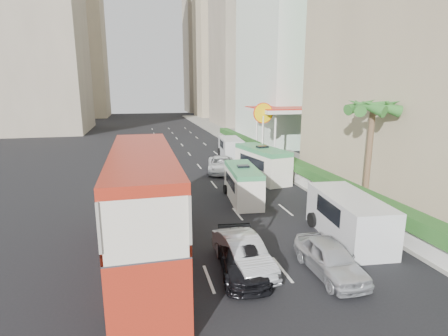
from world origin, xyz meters
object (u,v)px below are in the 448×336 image
object	(u,v)px
panel_van_far	(231,148)
palm_tree	(369,157)
car_black	(241,271)
van_asset	(221,172)
car_silver_lane_a	(243,268)
minibus_far	(262,163)
car_silver_lane_b	(329,274)
panel_van_near	(348,217)
minibus_near	(243,184)
double_decker_bus	(144,209)
shell_station	(282,131)

from	to	relation	value
panel_van_far	palm_tree	size ratio (longest dim) A/B	0.82
car_black	van_asset	world-z (taller)	van_asset
car_silver_lane_a	minibus_far	bearing A→B (deg)	61.62
car_silver_lane_b	panel_van_near	world-z (taller)	panel_van_near
car_black	minibus_near	bearing A→B (deg)	79.75
car_black	palm_tree	world-z (taller)	palm_tree
double_decker_bus	shell_station	xyz separation A→B (m)	(16.00, 23.00, 0.22)
double_decker_bus	minibus_far	xyz separation A→B (m)	(9.97, 12.79, -1.16)
double_decker_bus	car_silver_lane_a	distance (m)	4.96
car_silver_lane_a	palm_tree	bearing A→B (deg)	23.53
shell_station	minibus_far	bearing A→B (deg)	-120.58
car_silver_lane_a	panel_van_near	bearing A→B (deg)	9.98
car_black	panel_van_far	xyz separation A→B (m)	(6.09, 24.87, 1.06)
car_black	panel_van_far	world-z (taller)	panel_van_far
car_silver_lane_a	panel_van_far	size ratio (longest dim) A/B	0.81
car_silver_lane_a	panel_van_far	bearing A→B (deg)	70.70
double_decker_bus	car_black	distance (m)	4.93
minibus_near	panel_van_far	xyz separation A→B (m)	(3.26, 15.61, -0.12)
car_black	panel_van_far	distance (m)	25.63
van_asset	minibus_near	world-z (taller)	minibus_near
car_silver_lane_a	car_silver_lane_b	bearing A→B (deg)	-26.74
car_silver_lane_b	car_black	world-z (taller)	car_silver_lane_b
minibus_far	shell_station	world-z (taller)	shell_station
car_silver_lane_b	car_black	distance (m)	3.66
double_decker_bus	van_asset	distance (m)	17.79
panel_van_near	car_silver_lane_a	bearing A→B (deg)	-158.44
van_asset	minibus_far	world-z (taller)	minibus_far
car_black	minibus_far	distance (m)	15.79
double_decker_bus	panel_van_near	size ratio (longest dim) A/B	1.94
car_silver_lane_a	double_decker_bus	bearing A→B (deg)	153.94
panel_van_near	van_asset	bearing A→B (deg)	106.54
van_asset	palm_tree	xyz separation A→B (m)	(6.64, -12.09, 3.38)
van_asset	palm_tree	bearing A→B (deg)	-49.48
double_decker_bus	minibus_near	size ratio (longest dim) A/B	2.07
minibus_near	palm_tree	bearing A→B (deg)	-21.38
van_asset	minibus_far	size ratio (longest dim) A/B	0.83
minibus_near	panel_van_far	world-z (taller)	minibus_near
minibus_far	shell_station	distance (m)	11.94
panel_van_far	palm_tree	world-z (taller)	palm_tree
double_decker_bus	panel_van_far	world-z (taller)	double_decker_bus
car_silver_lane_a	car_black	bearing A→B (deg)	-125.95
shell_station	car_silver_lane_a	bearing A→B (deg)	-116.10
car_silver_lane_b	panel_van_far	world-z (taller)	panel_van_far
minibus_far	panel_van_far	bearing A→B (deg)	79.32
van_asset	shell_station	xyz separation A→B (m)	(8.84, 6.91, 2.75)
minibus_far	shell_station	xyz separation A→B (m)	(6.03, 10.21, 1.38)
panel_van_far	shell_station	world-z (taller)	shell_station
car_black	panel_van_far	size ratio (longest dim) A/B	0.86
shell_station	minibus_near	bearing A→B (deg)	-121.04
double_decker_bus	minibus_far	size ratio (longest dim) A/B	1.79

